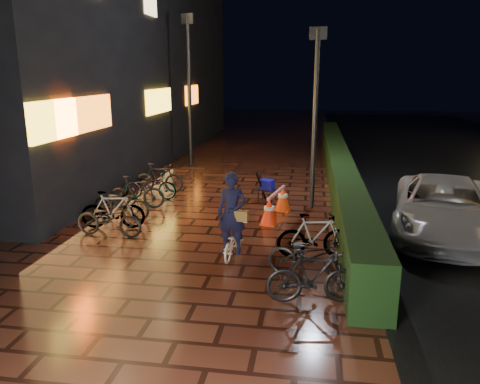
% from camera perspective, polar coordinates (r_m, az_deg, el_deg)
% --- Properties ---
extents(ground, '(80.00, 80.00, 0.00)m').
position_cam_1_polar(ground, '(9.42, -6.33, -8.49)').
color(ground, '#381911').
rests_on(ground, ground).
extents(hedge, '(0.70, 20.00, 1.00)m').
position_cam_1_polar(hedge, '(16.70, 11.92, 3.19)').
color(hedge, black).
rests_on(hedge, ground).
extents(van, '(3.04, 4.98, 1.29)m').
position_cam_1_polar(van, '(11.64, 23.60, -1.78)').
color(van, '#ADADB2').
rests_on(van, ground).
extents(storefront_block, '(12.09, 22.00, 9.00)m').
position_cam_1_polar(storefront_block, '(23.13, -22.90, 15.38)').
color(storefront_block, black).
rests_on(storefront_block, ground).
extents(lamp_post_hedge, '(0.46, 0.16, 4.77)m').
position_cam_1_polar(lamp_post_hedge, '(12.70, 9.14, 9.58)').
color(lamp_post_hedge, black).
rests_on(lamp_post_hedge, ground).
extents(lamp_post_sf, '(0.54, 0.30, 5.81)m').
position_cam_1_polar(lamp_post_sf, '(18.79, -6.22, 12.89)').
color(lamp_post_sf, black).
rests_on(lamp_post_sf, ground).
extents(cyclist, '(0.66, 1.27, 1.77)m').
position_cam_1_polar(cyclist, '(9.39, -0.93, -4.20)').
color(cyclist, silver).
rests_on(cyclist, ground).
extents(traffic_barrier, '(0.70, 1.70, 0.69)m').
position_cam_1_polar(traffic_barrier, '(12.11, 4.45, -1.50)').
color(traffic_barrier, '#FF2E0D').
rests_on(traffic_barrier, ground).
extents(cart_assembly, '(0.63, 0.54, 0.95)m').
position_cam_1_polar(cart_assembly, '(13.47, 3.25, 0.77)').
color(cart_assembly, black).
rests_on(cart_assembly, ground).
extents(parked_bikes_storefront, '(1.88, 4.65, 0.92)m').
position_cam_1_polar(parked_bikes_storefront, '(12.79, -12.89, -0.54)').
color(parked_bikes_storefront, black).
rests_on(parked_bikes_storefront, ground).
extents(parked_bikes_hedge, '(1.68, 2.65, 0.92)m').
position_cam_1_polar(parked_bikes_hedge, '(8.65, 8.88, -7.53)').
color(parked_bikes_hedge, black).
rests_on(parked_bikes_hedge, ground).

